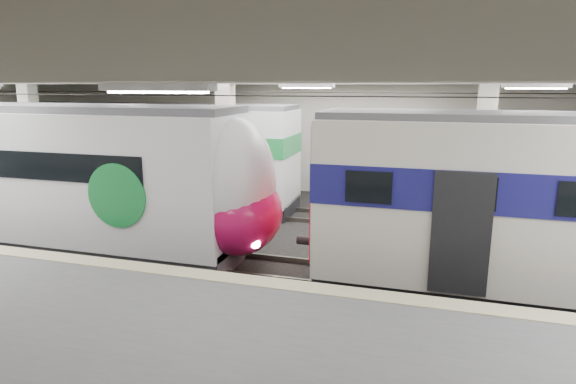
% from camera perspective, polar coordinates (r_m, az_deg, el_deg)
% --- Properties ---
extents(station_hall, '(36.00, 24.00, 5.75)m').
position_cam_1_polar(station_hall, '(10.76, -2.78, 3.32)').
color(station_hall, black).
rests_on(station_hall, ground).
extents(modern_emu, '(13.64, 2.82, 4.41)m').
position_cam_1_polar(modern_emu, '(15.67, -23.34, 1.24)').
color(modern_emu, white).
rests_on(modern_emu, ground).
extents(far_train, '(13.18, 2.92, 4.23)m').
position_cam_1_polar(far_train, '(20.94, -17.09, 4.40)').
color(far_train, white).
rests_on(far_train, ground).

